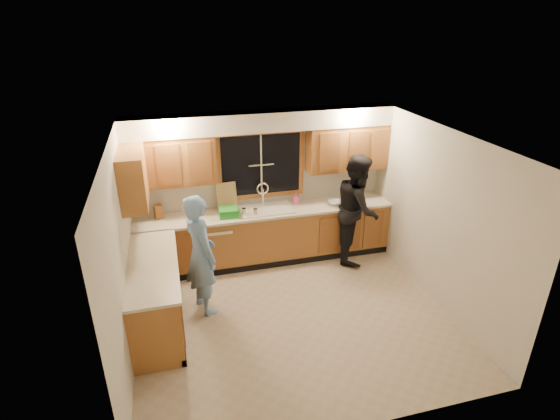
{
  "coord_description": "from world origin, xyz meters",
  "views": [
    {
      "loc": [
        -1.44,
        -4.72,
        3.84
      ],
      "look_at": [
        -0.01,
        0.65,
        1.33
      ],
      "focal_mm": 28.0,
      "sensor_mm": 36.0,
      "label": 1
    }
  ],
  "objects_px": {
    "knife_block": "(158,212)",
    "soap_bottle": "(296,198)",
    "bowl": "(335,203)",
    "sink": "(266,213)",
    "dish_crate": "(228,212)",
    "woman": "(357,208)",
    "man": "(201,255)",
    "stove": "(156,321)",
    "dishwasher": "(216,244)"
  },
  "relations": [
    {
      "from": "stove",
      "to": "soap_bottle",
      "type": "distance_m",
      "value": 3.12
    },
    {
      "from": "stove",
      "to": "man",
      "type": "distance_m",
      "value": 1.05
    },
    {
      "from": "stove",
      "to": "woman",
      "type": "height_order",
      "value": "woman"
    },
    {
      "from": "dishwasher",
      "to": "bowl",
      "type": "bearing_deg",
      "value": -1.76
    },
    {
      "from": "knife_block",
      "to": "dish_crate",
      "type": "relative_size",
      "value": 0.76
    },
    {
      "from": "dish_crate",
      "to": "bowl",
      "type": "relative_size",
      "value": 1.24
    },
    {
      "from": "stove",
      "to": "dishwasher",
      "type": "bearing_deg",
      "value": 62.31
    },
    {
      "from": "sink",
      "to": "bowl",
      "type": "bearing_deg",
      "value": -3.75
    },
    {
      "from": "bowl",
      "to": "sink",
      "type": "bearing_deg",
      "value": 176.25
    },
    {
      "from": "knife_block",
      "to": "dishwasher",
      "type": "bearing_deg",
      "value": -30.49
    },
    {
      "from": "knife_block",
      "to": "soap_bottle",
      "type": "xyz_separation_m",
      "value": [
        2.24,
        0.01,
        -0.01
      ]
    },
    {
      "from": "dishwasher",
      "to": "man",
      "type": "height_order",
      "value": "man"
    },
    {
      "from": "dish_crate",
      "to": "soap_bottle",
      "type": "height_order",
      "value": "soap_bottle"
    },
    {
      "from": "man",
      "to": "knife_block",
      "type": "bearing_deg",
      "value": 2.73
    },
    {
      "from": "sink",
      "to": "man",
      "type": "distance_m",
      "value": 1.6
    },
    {
      "from": "sink",
      "to": "dish_crate",
      "type": "distance_m",
      "value": 0.64
    },
    {
      "from": "man",
      "to": "soap_bottle",
      "type": "height_order",
      "value": "man"
    },
    {
      "from": "knife_block",
      "to": "dish_crate",
      "type": "distance_m",
      "value": 1.08
    },
    {
      "from": "dishwasher",
      "to": "soap_bottle",
      "type": "height_order",
      "value": "soap_bottle"
    },
    {
      "from": "woman",
      "to": "soap_bottle",
      "type": "xyz_separation_m",
      "value": [
        -0.92,
        0.45,
        0.11
      ]
    },
    {
      "from": "dishwasher",
      "to": "knife_block",
      "type": "relative_size",
      "value": 3.68
    },
    {
      "from": "dishwasher",
      "to": "soap_bottle",
      "type": "bearing_deg",
      "value": 6.01
    },
    {
      "from": "woman",
      "to": "bowl",
      "type": "distance_m",
      "value": 0.38
    },
    {
      "from": "bowl",
      "to": "knife_block",
      "type": "bearing_deg",
      "value": 175.96
    },
    {
      "from": "woman",
      "to": "knife_block",
      "type": "xyz_separation_m",
      "value": [
        -3.16,
        0.44,
        0.12
      ]
    },
    {
      "from": "sink",
      "to": "knife_block",
      "type": "xyz_separation_m",
      "value": [
        -1.68,
        0.13,
        0.17
      ]
    },
    {
      "from": "stove",
      "to": "man",
      "type": "relative_size",
      "value": 0.52
    },
    {
      "from": "man",
      "to": "dish_crate",
      "type": "height_order",
      "value": "man"
    },
    {
      "from": "man",
      "to": "woman",
      "type": "xyz_separation_m",
      "value": [
        2.64,
        0.79,
        0.04
      ]
    },
    {
      "from": "stove",
      "to": "bowl",
      "type": "height_order",
      "value": "bowl"
    },
    {
      "from": "sink",
      "to": "woman",
      "type": "height_order",
      "value": "woman"
    },
    {
      "from": "dish_crate",
      "to": "dishwasher",
      "type": "bearing_deg",
      "value": 163.32
    },
    {
      "from": "man",
      "to": "knife_block",
      "type": "relative_size",
      "value": 7.81
    },
    {
      "from": "man",
      "to": "woman",
      "type": "height_order",
      "value": "woman"
    },
    {
      "from": "woman",
      "to": "dish_crate",
      "type": "bearing_deg",
      "value": 105.51
    },
    {
      "from": "stove",
      "to": "soap_bottle",
      "type": "relative_size",
      "value": 4.3
    },
    {
      "from": "dishwasher",
      "to": "dish_crate",
      "type": "relative_size",
      "value": 2.8
    },
    {
      "from": "man",
      "to": "bowl",
      "type": "height_order",
      "value": "man"
    },
    {
      "from": "dishwasher",
      "to": "dish_crate",
      "type": "distance_m",
      "value": 0.63
    },
    {
      "from": "dishwasher",
      "to": "stove",
      "type": "xyz_separation_m",
      "value": [
        -0.95,
        -1.81,
        0.04
      ]
    },
    {
      "from": "woman",
      "to": "knife_block",
      "type": "distance_m",
      "value": 3.19
    },
    {
      "from": "sink",
      "to": "bowl",
      "type": "height_order",
      "value": "sink"
    },
    {
      "from": "stove",
      "to": "knife_block",
      "type": "bearing_deg",
      "value": 86.62
    },
    {
      "from": "stove",
      "to": "soap_bottle",
      "type": "bearing_deg",
      "value": 39.74
    },
    {
      "from": "sink",
      "to": "bowl",
      "type": "xyz_separation_m",
      "value": [
        1.18,
        -0.08,
        0.08
      ]
    },
    {
      "from": "stove",
      "to": "knife_block",
      "type": "xyz_separation_m",
      "value": [
        0.12,
        1.95,
        0.58
      ]
    },
    {
      "from": "woman",
      "to": "bowl",
      "type": "height_order",
      "value": "woman"
    },
    {
      "from": "soap_bottle",
      "to": "dishwasher",
      "type": "bearing_deg",
      "value": -173.99
    },
    {
      "from": "dishwasher",
      "to": "woman",
      "type": "distance_m",
      "value": 2.4
    },
    {
      "from": "stove",
      "to": "woman",
      "type": "relative_size",
      "value": 0.49
    }
  ]
}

